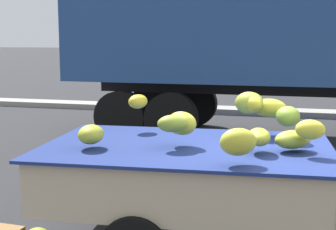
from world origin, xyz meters
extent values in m
cube|color=gray|center=(0.00, 9.01, 0.08)|extent=(80.00, 0.80, 0.16)
cube|color=#CCB793|center=(-1.28, -0.37, 0.58)|extent=(2.84, 1.92, 0.08)
cube|color=#CCB793|center=(-1.34, 0.47, 0.84)|extent=(2.71, 0.25, 0.44)
cube|color=#CCB793|center=(-1.21, -1.20, 0.84)|extent=(2.71, 0.25, 0.44)
cube|color=#CCB793|center=(0.05, -0.27, 0.84)|extent=(0.18, 1.72, 0.44)
cube|color=#CCB793|center=(-2.61, -0.47, 0.84)|extent=(0.18, 1.72, 0.44)
cube|color=#B21914|center=(-1.34, 0.50, 0.80)|extent=(2.60, 0.21, 0.07)
cube|color=navy|center=(-1.28, -0.37, 1.07)|extent=(2.96, 2.05, 0.03)
ellipsoid|color=gold|center=(-0.56, -0.55, 1.24)|extent=(0.26, 0.38, 0.16)
ellipsoid|color=gold|center=(-0.53, 0.40, 1.38)|extent=(0.40, 0.26, 0.20)
ellipsoid|color=olive|center=(-1.37, -0.59, 1.34)|extent=(0.36, 0.33, 0.17)
ellipsoid|color=gold|center=(-0.69, -1.02, 1.28)|extent=(0.38, 0.35, 0.23)
ellipsoid|color=gold|center=(-1.32, -0.44, 1.31)|extent=(0.40, 0.38, 0.23)
ellipsoid|color=olive|center=(-0.32, 0.08, 1.35)|extent=(0.29, 0.33, 0.21)
ellipsoid|color=#99A830|center=(-0.26, -0.40, 1.20)|extent=(0.45, 0.44, 0.17)
ellipsoid|color=gold|center=(-1.99, 0.23, 1.42)|extent=(0.26, 0.31, 0.16)
ellipsoid|color=gold|center=(-2.13, -0.76, 1.22)|extent=(0.27, 0.35, 0.19)
ellipsoid|color=#94A630|center=(-0.73, 0.26, 1.45)|extent=(0.33, 0.28, 0.24)
ellipsoid|color=gold|center=(-0.72, 0.26, 1.44)|extent=(0.37, 0.43, 0.20)
ellipsoid|color=gold|center=(-0.11, -0.54, 1.33)|extent=(0.27, 0.20, 0.18)
cylinder|color=black|center=(-1.66, 0.44, 0.32)|extent=(0.65, 0.25, 0.64)
cylinder|color=black|center=(-2.69, 6.77, 0.54)|extent=(1.08, 0.30, 1.08)
cylinder|color=black|center=(-2.68, 4.37, 0.54)|extent=(1.08, 0.30, 1.08)
cylinder|color=black|center=(-3.77, 6.77, 0.54)|extent=(1.08, 0.30, 1.08)
cylinder|color=black|center=(-3.76, 4.37, 0.54)|extent=(1.08, 0.30, 1.08)
camera|label=1|loc=(-0.23, -5.01, 2.13)|focal=52.31mm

